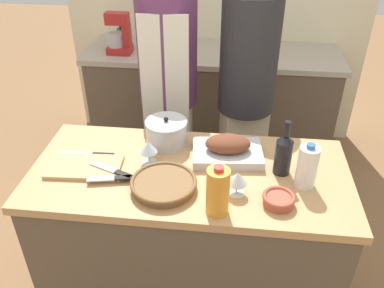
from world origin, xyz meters
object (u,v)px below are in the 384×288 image
at_px(roasting_pan, 228,149).
at_px(juice_jug, 218,191).
at_px(mixing_bowl, 279,199).
at_px(person_cook_aproned, 168,83).
at_px(knife_chef, 87,154).
at_px(person_cook_guest, 246,89).
at_px(wine_glass_left, 237,179).
at_px(cutting_board, 85,167).
at_px(stock_pot, 166,133).
at_px(wine_glass_right, 148,148).
at_px(milk_jug, 307,167).
at_px(condiment_bottle_short, 122,37).
at_px(knife_paring, 111,178).
at_px(wine_bottle_green, 284,153).
at_px(stand_mixer, 119,37).
at_px(knife_bread, 112,170).
at_px(condiment_bottle_tall, 270,40).
at_px(wicker_basket, 164,184).

xyz_separation_m(roasting_pan, juice_jug, (-0.03, -0.38, 0.06)).
bearing_deg(mixing_bowl, person_cook_aproned, 122.62).
height_order(knife_chef, person_cook_guest, person_cook_guest).
bearing_deg(wine_glass_left, cutting_board, 171.95).
relative_size(stock_pot, wine_glass_right, 1.80).
xyz_separation_m(cutting_board, knife_chef, (-0.02, 0.11, -0.01)).
bearing_deg(wine_glass_right, milk_jug, -7.07).
xyz_separation_m(mixing_bowl, condiment_bottle_short, (-1.11, 1.75, 0.06)).
height_order(roasting_pan, cutting_board, roasting_pan).
distance_m(knife_paring, person_cook_guest, 1.06).
bearing_deg(wine_glass_left, wine_bottle_green, 41.35).
bearing_deg(knife_chef, stand_mixer, 98.00).
bearing_deg(knife_bread, condiment_bottle_short, 103.07).
distance_m(roasting_pan, wine_glass_right, 0.38).
xyz_separation_m(knife_chef, condiment_bottle_tall, (0.94, 1.59, 0.07)).
bearing_deg(roasting_pan, wine_glass_left, -79.40).
xyz_separation_m(wine_bottle_green, knife_chef, (-0.93, 0.03, -0.10)).
bearing_deg(wicker_basket, wine_glass_right, 118.90).
xyz_separation_m(roasting_pan, knife_paring, (-0.50, -0.25, -0.02)).
bearing_deg(knife_bread, juice_jug, -21.61).
relative_size(condiment_bottle_tall, person_cook_aproned, 0.08).
xyz_separation_m(roasting_pan, wine_glass_left, (0.05, -0.27, 0.03)).
height_order(wicker_basket, wine_glass_right, wine_glass_right).
distance_m(wine_glass_left, person_cook_aproned, 1.01).
bearing_deg(knife_chef, wine_glass_right, -5.17).
distance_m(roasting_pan, stock_pot, 0.32).
xyz_separation_m(milk_jug, condiment_bottle_tall, (-0.08, 1.70, -0.03)).
relative_size(stock_pot, knife_bread, 0.96).
bearing_deg(knife_paring, roasting_pan, 26.44).
height_order(wicker_basket, wine_bottle_green, wine_bottle_green).
bearing_deg(wine_glass_left, knife_bread, 172.50).
distance_m(wicker_basket, cutting_board, 0.40).
distance_m(condiment_bottle_tall, person_cook_guest, 0.91).
distance_m(stock_pot, person_cook_aproned, 0.57).
relative_size(condiment_bottle_tall, condiment_bottle_short, 0.86).
distance_m(knife_paring, knife_bread, 0.06).
relative_size(wine_bottle_green, wine_glass_left, 2.38).
relative_size(cutting_board, condiment_bottle_tall, 2.56).
distance_m(stand_mixer, condiment_bottle_tall, 1.16).
bearing_deg(milk_jug, stand_mixer, 129.86).
height_order(knife_paring, condiment_bottle_tall, condiment_bottle_tall).
relative_size(cutting_board, juice_jug, 1.54).
bearing_deg(wicker_basket, condiment_bottle_short, 110.22).
distance_m(juice_jug, knife_chef, 0.74).
bearing_deg(wine_glass_left, wine_glass_right, 156.34).
bearing_deg(roasting_pan, person_cook_aproned, 121.21).
bearing_deg(wine_glass_left, stock_pot, 135.66).
distance_m(person_cook_aproned, person_cook_guest, 0.48).
height_order(roasting_pan, wine_glass_left, roasting_pan).
xyz_separation_m(stock_pot, person_cook_aproned, (-0.08, 0.56, 0.01)).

